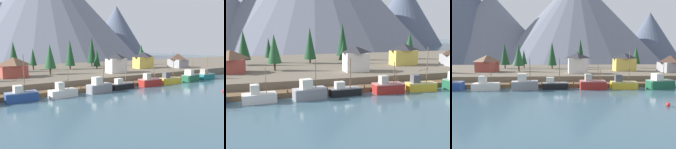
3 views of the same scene
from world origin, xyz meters
TOP-DOWN VIEW (x-y plane):
  - ground_plane at (0.00, 20.00)m, footprint 400.00×400.00m
  - dock at (0.00, 1.99)m, footprint 80.00×4.00m
  - shoreline_bank at (0.00, 32.00)m, footprint 400.00×56.00m
  - mountain_east_peak at (19.70, 129.58)m, footprint 145.52×145.52m
  - mountain_far_ridge at (95.04, 144.91)m, footprint 60.93×60.93m
  - fishing_boat_blue at (-26.18, -1.54)m, footprint 6.31×2.80m
  - fishing_boat_white at (-17.37, -1.82)m, footprint 6.25×3.34m
  - fishing_boat_grey at (-8.08, -1.95)m, footprint 6.60×3.57m
  - fishing_boat_black at (-0.84, -1.41)m, footprint 6.38×2.57m
  - fishing_boat_red at (8.50, -1.73)m, footprint 6.24×3.15m
  - fishing_boat_yellow at (16.19, -1.80)m, footprint 6.51×3.35m
  - fishing_boat_green at (25.37, -2.10)m, footprint 6.64×3.83m
  - fishing_boat_teal at (33.70, -1.67)m, footprint 6.33×3.05m
  - house_grey at (37.76, 14.27)m, footprint 5.83×6.65m
  - house_red at (-23.73, 18.53)m, footprint 6.98×5.41m
  - house_yellow at (24.27, 19.82)m, footprint 7.57×4.69m
  - house_white at (6.51, 12.38)m, footprint 6.13×4.43m
  - conifer_near_left at (10.71, 37.38)m, footprint 4.12×4.12m
  - conifer_near_right at (-14.02, 36.00)m, footprint 2.64×2.64m
  - conifer_mid_left at (-13.20, 19.24)m, footprint 3.65×3.65m
  - conifer_mid_right at (8.33, 28.64)m, footprint 2.91×2.91m
  - conifer_back_left at (-21.25, 32.41)m, footprint 3.83×3.83m
  - conifer_centre at (-1.79, 30.94)m, footprint 3.78×3.78m
  - conifer_far_left at (34.30, 33.26)m, footprint 3.65×3.65m
  - channel_buoy at (17.92, -18.27)m, footprint 0.70×0.70m

SIDE VIEW (x-z plane):
  - ground_plane at x=0.00m, z-range -1.00..0.00m
  - channel_buoy at x=17.92m, z-range 0.00..0.70m
  - dock at x=0.00m, z-range -0.30..1.30m
  - fishing_boat_black at x=-0.84m, z-range -2.73..4.80m
  - fishing_boat_white at x=-17.37m, z-range -2.11..4.27m
  - fishing_boat_yellow at x=16.19m, z-range -3.58..5.94m
  - fishing_boat_teal at x=33.70m, z-range -2.35..4.78m
  - fishing_boat_red at x=8.50m, z-range -2.01..4.48m
  - fishing_boat_blue at x=-26.18m, z-range -3.60..6.08m
  - shoreline_bank at x=0.00m, z-range 0.00..2.50m
  - fishing_boat_green at x=25.37m, z-range -1.92..4.70m
  - fishing_boat_grey at x=-8.08m, z-range -2.32..5.13m
  - house_grey at x=37.76m, z-range 2.57..8.22m
  - house_red at x=-23.73m, z-range 2.57..8.28m
  - house_white at x=6.51m, z-range 2.56..8.98m
  - house_yellow at x=24.27m, z-range 2.57..8.98m
  - conifer_mid_right at x=8.33m, z-range 3.00..10.32m
  - conifer_near_right at x=-14.02m, z-range 3.30..11.20m
  - conifer_far_left at x=34.30m, z-range 3.41..12.63m
  - conifer_mid_left at x=-13.20m, z-range 3.45..12.83m
  - conifer_back_left at x=-21.25m, z-range 3.28..13.47m
  - conifer_centre at x=-1.79m, z-range 3.17..14.21m
  - conifer_near_left at x=10.71m, z-range 3.22..15.75m
  - mountain_far_ridge at x=95.04m, z-range 0.00..49.60m
  - mountain_east_peak at x=19.70m, z-range 0.00..77.42m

